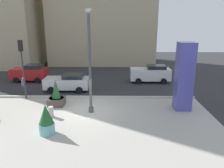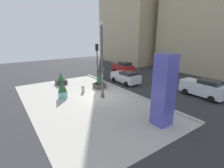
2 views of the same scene
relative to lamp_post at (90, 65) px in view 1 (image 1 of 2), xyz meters
The scene contains 14 objects.
ground_plane 5.40m from the lamp_post, 94.40° to the left, with size 60.00×60.00×0.00m, color #2D2D30.
plaza_pavement 4.07m from the lamp_post, 99.06° to the right, with size 18.00×10.00×0.02m, color #ADA89E.
curb_strip 4.71m from the lamp_post, 95.61° to the left, with size 18.00×0.24×0.16m, color #B7B2A8.
lamp_post is the anchor object (origin of this frame).
art_pillar_blue 6.95m from the lamp_post, ahead, with size 1.17×1.17×5.04m, color #4C4CAD.
potted_plant_curbside 4.82m from the lamp_post, 124.07° to the right, with size 0.92×0.92×1.84m.
potted_plant_mid_plaza 4.25m from the lamp_post, 154.95° to the left, with size 1.23×1.23×2.13m.
concrete_bollard 4.27m from the lamp_post, 161.89° to the right, with size 0.36×0.36×0.75m, color #B2ADA3.
traffic_light_corner 6.61m from the lamp_post, 154.25° to the left, with size 0.28×0.42×5.00m.
car_curb_west 12.01m from the lamp_post, 131.44° to the left, with size 3.84×2.01×1.87m.
car_passing_lane 10.62m from the lamp_post, 56.65° to the left, with size 4.33×1.93×1.89m.
car_curb_east 6.59m from the lamp_post, 117.94° to the left, with size 4.22×2.06×1.60m.
pedestrian_crossing 8.31m from the lamp_post, 147.51° to the left, with size 0.49×0.49×1.58m.
highrise_across_street 21.93m from the lamp_post, 90.74° to the left, with size 15.93×8.37×18.89m, color tan.
Camera 1 is at (2.09, -15.17, 6.42)m, focal length 35.45 mm.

